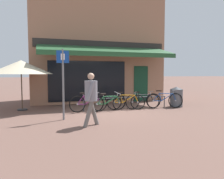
# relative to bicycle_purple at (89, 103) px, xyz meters

# --- Properties ---
(ground_plane) EXTENTS (160.00, 160.00, 0.00)m
(ground_plane) POSITION_rel_bicycle_purple_xyz_m (0.96, -0.20, -0.39)
(ground_plane) COLOR brown
(shop_front) EXTENTS (7.82, 4.80, 6.41)m
(shop_front) POSITION_rel_bicycle_purple_xyz_m (1.39, 4.06, 2.81)
(shop_front) COLOR #9E7056
(shop_front) RESTS_ON ground_plane
(bike_rack_rail) EXTENTS (4.15, 0.04, 0.57)m
(bike_rack_rail) POSITION_rel_bicycle_purple_xyz_m (1.82, 0.11, 0.10)
(bike_rack_rail) COLOR #47494F
(bike_rack_rail) RESTS_ON ground_plane
(bicycle_purple) EXTENTS (1.73, 0.52, 0.86)m
(bicycle_purple) POSITION_rel_bicycle_purple_xyz_m (0.00, 0.00, 0.00)
(bicycle_purple) COLOR black
(bicycle_purple) RESTS_ON ground_plane
(bicycle_green) EXTENTS (1.79, 0.52, 0.84)m
(bicycle_green) POSITION_rel_bicycle_purple_xyz_m (0.88, -0.05, -0.02)
(bicycle_green) COLOR black
(bicycle_green) RESTS_ON ground_plane
(bicycle_orange) EXTENTS (1.78, 0.57, 0.85)m
(bicycle_orange) POSITION_rel_bicycle_purple_xyz_m (1.76, 0.04, -0.02)
(bicycle_orange) COLOR black
(bicycle_orange) RESTS_ON ground_plane
(bicycle_black) EXTENTS (1.79, 0.52, 0.84)m
(bicycle_black) POSITION_rel_bicycle_purple_xyz_m (2.62, 0.02, -0.02)
(bicycle_black) COLOR black
(bicycle_black) RESTS_ON ground_plane
(bicycle_blue) EXTENTS (1.78, 0.61, 0.86)m
(bicycle_blue) POSITION_rel_bicycle_purple_xyz_m (3.72, -0.10, -0.00)
(bicycle_blue) COLOR black
(bicycle_blue) RESTS_ON ground_plane
(pedestrian_adult) EXTENTS (0.59, 0.68, 1.72)m
(pedestrian_adult) POSITION_rel_bicycle_purple_xyz_m (-0.45, -2.52, 0.64)
(pedestrian_adult) COLOR slate
(pedestrian_adult) RESTS_ON ground_plane
(litter_bin) EXTENTS (0.63, 0.63, 1.00)m
(litter_bin) POSITION_rel_bicycle_purple_xyz_m (4.48, 0.03, 0.12)
(litter_bin) COLOR #515459
(litter_bin) RESTS_ON ground_plane
(parking_sign) EXTENTS (0.44, 0.07, 2.55)m
(parking_sign) POSITION_rel_bicycle_purple_xyz_m (-1.20, -1.31, 1.17)
(parking_sign) COLOR slate
(parking_sign) RESTS_ON ground_plane
(cafe_parasol) EXTENTS (2.74, 2.74, 2.27)m
(cafe_parasol) POSITION_rel_bicycle_purple_xyz_m (-2.79, 1.33, 1.56)
(cafe_parasol) COLOR #4C3D2D
(cafe_parasol) RESTS_ON ground_plane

